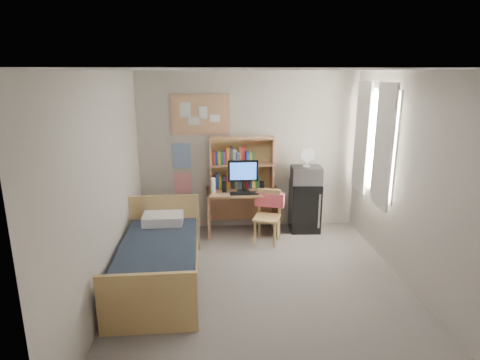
{
  "coord_description": "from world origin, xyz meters",
  "views": [
    {
      "loc": [
        -0.57,
        -4.41,
        2.58
      ],
      "look_at": [
        -0.2,
        1.2,
        1.06
      ],
      "focal_mm": 30.0,
      "sensor_mm": 36.0,
      "label": 1
    }
  ],
  "objects": [
    {
      "name": "speaker_right",
      "position": [
        0.18,
        1.74,
        0.81
      ],
      "size": [
        0.07,
        0.07,
        0.16
      ],
      "primitive_type": "cube",
      "rotation": [
        0.0,
        0.0,
        0.03
      ],
      "color": "black",
      "rests_on": "desk"
    },
    {
      "name": "bulletin_board",
      "position": [
        -0.78,
        2.08,
        1.92
      ],
      "size": [
        0.94,
        0.03,
        0.64
      ],
      "primitive_type": "cube",
      "color": "tan",
      "rests_on": "wall_back"
    },
    {
      "name": "water_bottle",
      "position": [
        -0.59,
        1.67,
        0.85
      ],
      "size": [
        0.07,
        0.07,
        0.25
      ],
      "primitive_type": "cylinder",
      "rotation": [
        0.0,
        0.0,
        0.03
      ],
      "color": "white",
      "rests_on": "desk"
    },
    {
      "name": "desk_chair",
      "position": [
        0.23,
        1.36,
        0.41
      ],
      "size": [
        0.52,
        0.52,
        0.82
      ],
      "primitive_type": "cube",
      "rotation": [
        0.0,
        0.0,
        -0.34
      ],
      "color": "tan",
      "rests_on": "floor"
    },
    {
      "name": "microwave",
      "position": [
        0.92,
        1.82,
        0.96
      ],
      "size": [
        0.49,
        0.38,
        0.28
      ],
      "primitive_type": "cube",
      "rotation": [
        0.0,
        0.0,
        -0.05
      ],
      "color": "silver",
      "rests_on": "mini_fridge"
    },
    {
      "name": "keyboard",
      "position": [
        -0.11,
        1.59,
        0.73
      ],
      "size": [
        0.45,
        0.16,
        0.02
      ],
      "primitive_type": "cube",
      "rotation": [
        0.0,
        0.0,
        0.03
      ],
      "color": "black",
      "rests_on": "desk"
    },
    {
      "name": "desk",
      "position": [
        -0.12,
        1.79,
        0.36
      ],
      "size": [
        1.18,
        0.62,
        0.72
      ],
      "primitive_type": "cube",
      "rotation": [
        0.0,
        0.0,
        0.03
      ],
      "color": "tan",
      "rests_on": "floor"
    },
    {
      "name": "curtain_right",
      "position": [
        1.72,
        1.6,
        1.6
      ],
      "size": [
        0.04,
        0.55,
        1.7
      ],
      "primitive_type": "cube",
      "color": "silver",
      "rests_on": "wall_right"
    },
    {
      "name": "speaker_left",
      "position": [
        -0.41,
        1.72,
        0.81
      ],
      "size": [
        0.07,
        0.07,
        0.17
      ],
      "primitive_type": "cube",
      "rotation": [
        0.0,
        0.0,
        0.03
      ],
      "color": "black",
      "rests_on": "desk"
    },
    {
      "name": "wall_back",
      "position": [
        0.0,
        2.1,
        1.3
      ],
      "size": [
        3.6,
        0.04,
        2.6
      ],
      "primitive_type": "cube",
      "color": "beige",
      "rests_on": "floor"
    },
    {
      "name": "pillow",
      "position": [
        -1.3,
        0.91,
        0.59
      ],
      "size": [
        0.56,
        0.4,
        0.13
      ],
      "primitive_type": "cube",
      "rotation": [
        0.0,
        0.0,
        0.02
      ],
      "color": "white",
      "rests_on": "bed"
    },
    {
      "name": "window_unit",
      "position": [
        1.75,
        1.2,
        1.6
      ],
      "size": [
        0.1,
        1.4,
        1.7
      ],
      "primitive_type": "cube",
      "color": "white",
      "rests_on": "wall_right"
    },
    {
      "name": "monitor",
      "position": [
        -0.12,
        1.73,
        0.98
      ],
      "size": [
        0.48,
        0.05,
        0.51
      ],
      "primitive_type": "cube",
      "rotation": [
        0.0,
        0.0,
        0.03
      ],
      "color": "black",
      "rests_on": "desk"
    },
    {
      "name": "hutch",
      "position": [
        -0.12,
        1.94,
        1.15
      ],
      "size": [
        1.05,
        0.3,
        0.85
      ],
      "primitive_type": "cube",
      "rotation": [
        0.0,
        0.0,
        0.03
      ],
      "color": "tan",
      "rests_on": "desk"
    },
    {
      "name": "desk_fan",
      "position": [
        0.92,
        1.82,
        1.24
      ],
      "size": [
        0.24,
        0.24,
        0.29
      ],
      "primitive_type": "cylinder",
      "rotation": [
        0.0,
        0.0,
        -0.05
      ],
      "color": "white",
      "rests_on": "microwave"
    },
    {
      "name": "bed",
      "position": [
        -1.28,
        0.16,
        0.26
      ],
      "size": [
        1.0,
        1.94,
        0.53
      ],
      "primitive_type": "cube",
      "rotation": [
        0.0,
        0.0,
        0.02
      ],
      "color": "#1B2331",
      "rests_on": "floor"
    },
    {
      "name": "wall_right",
      "position": [
        1.8,
        0.0,
        1.3
      ],
      "size": [
        0.04,
        4.2,
        2.6
      ],
      "primitive_type": "cube",
      "color": "beige",
      "rests_on": "floor"
    },
    {
      "name": "floor",
      "position": [
        0.0,
        0.0,
        -0.01
      ],
      "size": [
        3.6,
        4.2,
        0.02
      ],
      "primitive_type": "cube",
      "color": "gray",
      "rests_on": "ground"
    },
    {
      "name": "wall_front",
      "position": [
        0.0,
        -2.1,
        1.3
      ],
      "size": [
        3.6,
        0.04,
        2.6
      ],
      "primitive_type": "cube",
      "color": "beige",
      "rests_on": "floor"
    },
    {
      "name": "wall_left",
      "position": [
        -1.8,
        0.0,
        1.3
      ],
      "size": [
        0.04,
        4.2,
        2.6
      ],
      "primitive_type": "cube",
      "color": "beige",
      "rests_on": "floor"
    },
    {
      "name": "curtain_left",
      "position": [
        1.72,
        0.8,
        1.6
      ],
      "size": [
        0.04,
        0.55,
        1.7
      ],
      "primitive_type": "cube",
      "color": "silver",
      "rests_on": "wall_right"
    },
    {
      "name": "hoodie",
      "position": [
        0.29,
        1.55,
        0.64
      ],
      "size": [
        0.48,
        0.28,
        0.22
      ],
      "primitive_type": "cube",
      "rotation": [
        0.0,
        0.0,
        -0.34
      ],
      "color": "#E95864",
      "rests_on": "desk_chair"
    },
    {
      "name": "mini_fridge",
      "position": [
        0.93,
        1.84,
        0.41
      ],
      "size": [
        0.5,
        0.5,
        0.82
      ],
      "primitive_type": "cube",
      "rotation": [
        0.0,
        0.0,
        -0.05
      ],
      "color": "black",
      "rests_on": "floor"
    },
    {
      "name": "ceiling",
      "position": [
        0.0,
        0.0,
        2.6
      ],
      "size": [
        3.6,
        4.2,
        0.02
      ],
      "primitive_type": "cube",
      "color": "white",
      "rests_on": "wall_back"
    },
    {
      "name": "poster_wave",
      "position": [
        -1.1,
        2.09,
        1.25
      ],
      "size": [
        0.3,
        0.01,
        0.42
      ],
      "primitive_type": "cube",
      "color": "#285AA2",
      "rests_on": "wall_back"
    },
    {
      "name": "poster_japan",
      "position": [
        -1.1,
        2.09,
        0.78
      ],
      "size": [
        0.28,
        0.01,
        0.36
      ],
      "primitive_type": "cube",
      "color": "red",
      "rests_on": "wall_back"
    }
  ]
}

